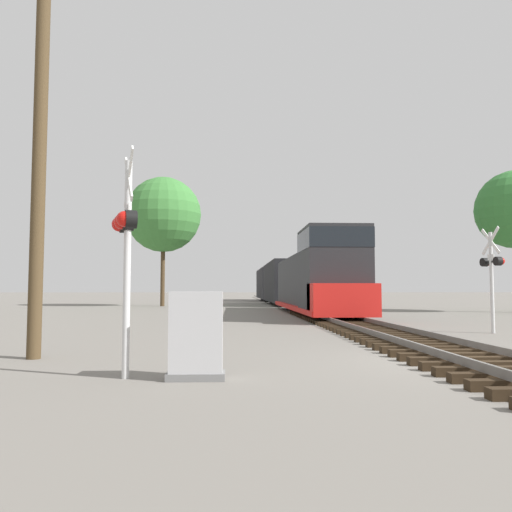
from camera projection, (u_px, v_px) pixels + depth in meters
The scene contains 8 objects.
ground_plane at pixel (467, 363), 9.97m from camera, with size 400.00×400.00×0.00m, color slate.
rail_track_bed at pixel (467, 356), 9.97m from camera, with size 2.60×160.00×0.31m.
freight_train at pixel (285, 283), 44.38m from camera, with size 2.87×48.68×4.30m.
crossing_signal_near at pixel (126, 234), 8.36m from camera, with size 0.59×1.00×3.81m.
crossing_signal_far at pixel (492, 268), 16.76m from camera, with size 0.44×1.01×3.55m.
relay_cabinet at pixel (196, 336), 8.18m from camera, with size 0.95×0.50×1.43m.
utility_pole at pixel (40, 124), 10.85m from camera, with size 1.80×0.29×9.86m.
tree_mid_background at pixel (163, 215), 42.93m from camera, with size 6.46×6.46×11.09m.
Camera 1 is at (-4.71, -9.87, 1.48)m, focal length 35.00 mm.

